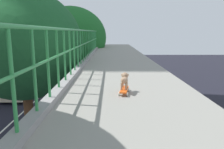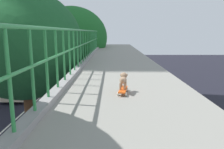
{
  "view_description": "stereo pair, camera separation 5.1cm",
  "coord_description": "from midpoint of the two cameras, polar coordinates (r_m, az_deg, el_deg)",
  "views": [
    {
      "loc": [
        0.77,
        -2.5,
        6.53
      ],
      "look_at": [
        0.8,
        2.22,
        5.6
      ],
      "focal_mm": 34.55,
      "sensor_mm": 36.0,
      "label": 1
    },
    {
      "loc": [
        0.82,
        -2.5,
        6.53
      ],
      "look_at": [
        0.8,
        2.22,
        5.6
      ],
      "focal_mm": 34.55,
      "sensor_mm": 36.0,
      "label": 2
    }
  ],
  "objects": [
    {
      "name": "city_bus",
      "position": [
        26.45,
        -20.14,
        0.47
      ],
      "size": [
        2.55,
        11.43,
        3.42
      ],
      "color": "beige",
      "rests_on": "ground"
    },
    {
      "name": "green_railing",
      "position": [
        2.85,
        -21.42,
        -7.75
      ],
      "size": [
        0.2,
        35.25,
        1.26
      ],
      "color": "gray",
      "rests_on": "overpass_deck"
    },
    {
      "name": "overpass_deck",
      "position": [
        2.87,
        6.97,
        -17.35
      ],
      "size": [
        2.83,
        37.11,
        0.38
      ],
      "color": "gray",
      "rests_on": "bridge_pier"
    },
    {
      "name": "small_dog",
      "position": [
        4.22,
        3.56,
        -1.2
      ],
      "size": [
        0.19,
        0.39,
        0.3
      ],
      "color": "#A37E60",
      "rests_on": "toy_skateboard"
    },
    {
      "name": "toy_skateboard",
      "position": [
        4.21,
        3.49,
        -4.09
      ],
      "size": [
        0.24,
        0.53,
        0.09
      ],
      "color": "#F45918",
      "rests_on": "overpass_deck"
    },
    {
      "name": "roadside_tree_far",
      "position": [
        17.5,
        -10.15,
        9.53
      ],
      "size": [
        5.49,
        5.49,
        8.5
      ],
      "color": "#523127",
      "rests_on": "ground"
    },
    {
      "name": "roadside_tree_mid",
      "position": [
        9.34,
        -21.87,
        7.07
      ],
      "size": [
        4.67,
        4.67,
        8.2
      ],
      "color": "brown",
      "rests_on": "ground"
    }
  ]
}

